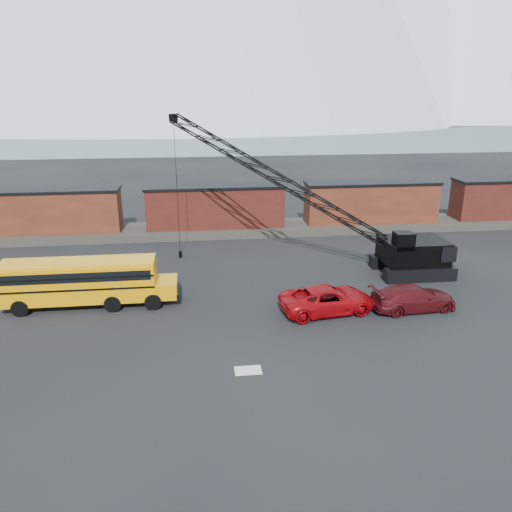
{
  "coord_description": "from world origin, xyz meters",
  "views": [
    {
      "loc": [
        -1.81,
        -26.55,
        14.04
      ],
      "look_at": [
        2.08,
        5.6,
        3.0
      ],
      "focal_mm": 35.0,
      "sensor_mm": 36.0,
      "label": 1
    }
  ],
  "objects": [
    {
      "name": "maroon_suv",
      "position": [
        12.12,
        2.2,
        0.83
      ],
      "size": [
        5.88,
        2.79,
        1.66
      ],
      "primitive_type": "imported",
      "rotation": [
        0.0,
        0.0,
        1.66
      ],
      "color": "#470C11",
      "rests_on": "ground"
    },
    {
      "name": "snow_patch",
      "position": [
        0.5,
        -4.0,
        0.01
      ],
      "size": [
        1.4,
        0.9,
        0.02
      ],
      "primitive_type": "cube",
      "color": "silver",
      "rests_on": "ground"
    },
    {
      "name": "boxcar_west_near",
      "position": [
        -16.0,
        22.0,
        2.76
      ],
      "size": [
        13.7,
        3.1,
        4.17
      ],
      "color": "#441D13",
      "rests_on": "gravel_berm"
    },
    {
      "name": "boxcar_mid",
      "position": [
        0.0,
        22.0,
        2.76
      ],
      "size": [
        13.7,
        3.1,
        4.17
      ],
      "color": "#4B1B15",
      "rests_on": "gravel_berm"
    },
    {
      "name": "boxcar_east_near",
      "position": [
        16.0,
        22.0,
        2.76
      ],
      "size": [
        13.7,
        3.1,
        4.17
      ],
      "color": "#441D13",
      "rests_on": "gravel_berm"
    },
    {
      "name": "school_bus",
      "position": [
        -9.41,
        5.39,
        1.79
      ],
      "size": [
        11.65,
        2.65,
        3.19
      ],
      "color": "orange",
      "rests_on": "ground"
    },
    {
      "name": "red_pickup",
      "position": [
        6.42,
        2.52,
        0.87
      ],
      "size": [
        6.62,
        3.78,
        1.74
      ],
      "primitive_type": "imported",
      "rotation": [
        0.0,
        0.0,
        1.72
      ],
      "color": "#A4070D",
      "rests_on": "ground"
    },
    {
      "name": "ground",
      "position": [
        0.0,
        0.0,
        0.0
      ],
      "size": [
        160.0,
        160.0,
        0.0
      ],
      "primitive_type": "plane",
      "color": "black",
      "rests_on": "ground"
    },
    {
      "name": "gravel_berm",
      "position": [
        0.0,
        22.0,
        0.35
      ],
      "size": [
        120.0,
        5.0,
        0.7
      ],
      "primitive_type": "cube",
      "color": "#413B35",
      "rests_on": "ground"
    },
    {
      "name": "crawler_crane",
      "position": [
        5.04,
        11.67,
        6.92
      ],
      "size": [
        21.47,
        8.56,
        12.2
      ],
      "color": "black",
      "rests_on": "ground"
    }
  ]
}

